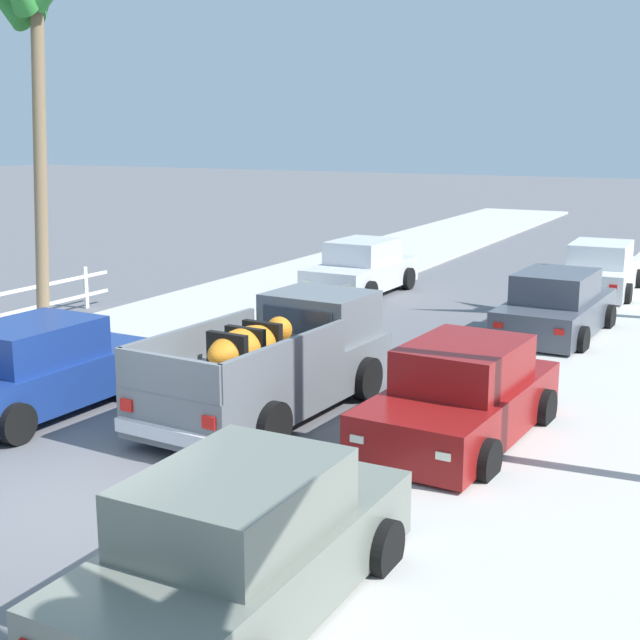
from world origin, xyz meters
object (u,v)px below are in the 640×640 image
Objects in this scene: car_right_mid at (556,308)px; palm_tree_right_mid at (32,12)px; car_left_mid at (461,397)px; pickup_truck at (276,364)px; car_left_far at (600,271)px; car_left_near at (37,370)px; car_right_far at (242,548)px; car_right_near at (362,269)px.

palm_tree_right_mid is at bearing -153.97° from car_right_mid.
pickup_truck is at bearing 179.47° from car_left_mid.
car_left_mid is 1.01× the size of car_left_far.
car_left_near is 7.45m from car_right_far.
car_right_far is at bearing -89.96° from car_left_far.
car_right_near is 6.89m from car_right_mid.
car_left_near is 11.27m from car_right_mid.
pickup_truck is 3.22m from car_left_mid.
palm_tree_right_mid is (-10.22, -4.99, 6.33)m from car_right_mid.
palm_tree_right_mid reaches higher than car_left_far.
pickup_truck reaches higher than car_right_mid.
car_left_far is at bearing 77.63° from pickup_truck.
pickup_truck is at bearing -72.72° from car_right_near.
car_right_far is at bearing -90.22° from car_right_mid.
car_left_mid is 12.49m from palm_tree_right_mid.
pickup_truck is 9.87m from palm_tree_right_mid.
car_left_far is at bearing 23.94° from car_right_near.
car_left_mid is at bearing -12.99° from palm_tree_right_mid.
car_left_far is 18.76m from car_right_far.
car_left_far is at bearing 66.86° from car_left_near.
car_right_near is 6.70m from car_left_far.
pickup_truck is 1.24× the size of car_right_near.
car_left_mid is at bearing 15.08° from car_left_near.
car_left_mid and car_right_mid have the same top height.
car_left_near is at bearing -125.01° from car_right_mid.
palm_tree_right_mid is (-10.17, 8.02, 6.33)m from car_right_far.
car_left_mid is (6.73, 1.81, 0.00)m from car_left_near.
car_right_near and car_left_far have the same top height.
pickup_truck is at bearing -18.19° from palm_tree_right_mid.
car_left_near and car_left_far have the same top height.
car_left_far is (6.12, 2.72, 0.00)m from car_right_near.
car_right_far is (0.01, -18.76, 0.00)m from car_left_far.
car_right_mid is 0.52× the size of palm_tree_right_mid.
car_right_near is 17.18m from car_right_far.
pickup_truck reaches higher than car_right_far.
pickup_truck is 10.91m from car_right_near.
car_right_near is 1.01× the size of car_right_far.
car_left_mid is 1.01× the size of car_right_mid.
car_left_far is at bearing 91.46° from car_left_mid.
car_right_mid is at bearing 92.10° from car_left_mid.
car_right_near and car_right_far have the same top height.
pickup_truck is at bearing -102.37° from car_left_far.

